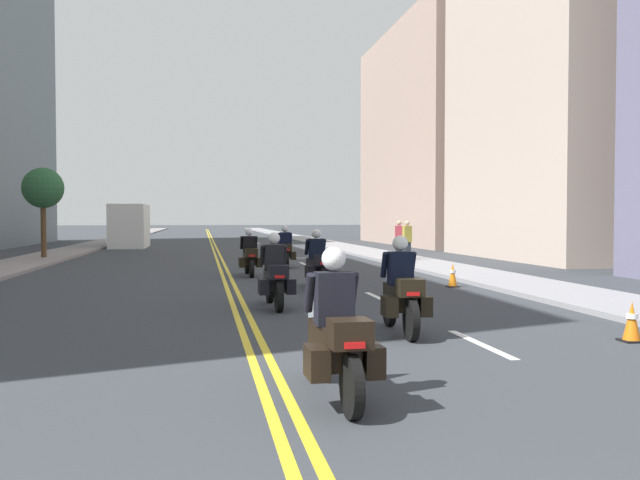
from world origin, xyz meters
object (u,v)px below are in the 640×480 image
object	(u,v)px
parked_truck	(131,228)
motorcycle_0	(336,338)
motorcycle_3	(317,265)
traffic_cone_1	(453,275)
motorcycle_4	(250,257)
motorcycle_5	(285,251)
motorcycle_1	(401,294)
traffic_cone_2	(632,322)
pedestrian_2	(399,240)
street_tree_0	(43,189)
pedestrian_0	(407,241)
motorcycle_2	(275,278)

from	to	relation	value
parked_truck	motorcycle_0	bearing A→B (deg)	-81.16
motorcycle_3	traffic_cone_1	bearing A→B (deg)	-7.85
motorcycle_0	motorcycle_4	bearing A→B (deg)	87.58
motorcycle_5	motorcycle_1	bearing A→B (deg)	-87.48
traffic_cone_2	pedestrian_2	bearing A→B (deg)	84.00
motorcycle_4	traffic_cone_2	xyz separation A→B (m)	(5.07, -12.96, -0.33)
traffic_cone_1	parked_truck	bearing A→B (deg)	112.49
motorcycle_1	pedestrian_2	xyz separation A→B (m)	(5.41, 18.19, 0.27)
motorcycle_1	street_tree_0	size ratio (longest dim) A/B	0.51
traffic_cone_1	traffic_cone_2	bearing A→B (deg)	-92.00
traffic_cone_1	pedestrian_2	size ratio (longest dim) A/B	0.37
motorcycle_3	traffic_cone_1	world-z (taller)	motorcycle_3
pedestrian_0	pedestrian_2	distance (m)	0.94
motorcycle_3	motorcycle_4	size ratio (longest dim) A/B	1.01
traffic_cone_2	pedestrian_2	size ratio (longest dim) A/B	0.35
motorcycle_5	motorcycle_3	bearing A→B (deg)	-88.32
motorcycle_0	motorcycle_2	distance (m)	7.40
motorcycle_0	parked_truck	bearing A→B (deg)	97.02
motorcycle_1	pedestrian_2	size ratio (longest dim) A/B	1.20
pedestrian_0	street_tree_0	size ratio (longest dim) A/B	0.43
motorcycle_2	pedestrian_0	distance (m)	15.41
pedestrian_2	street_tree_0	world-z (taller)	street_tree_0
motorcycle_1	motorcycle_4	bearing A→B (deg)	100.98
motorcycle_5	motorcycle_4	bearing A→B (deg)	-111.84
pedestrian_2	street_tree_0	bearing A→B (deg)	-178.21
motorcycle_0	pedestrian_0	bearing A→B (deg)	68.90
street_tree_0	motorcycle_1	bearing A→B (deg)	-64.55
motorcycle_4	motorcycle_1	bearing A→B (deg)	-83.36
motorcycle_0	motorcycle_4	size ratio (longest dim) A/B	1.00
traffic_cone_2	pedestrian_0	xyz separation A→B (m)	(2.12, 18.50, 0.63)
motorcycle_4	parked_truck	world-z (taller)	parked_truck
motorcycle_0	pedestrian_2	bearing A→B (deg)	69.85
motorcycle_4	traffic_cone_2	bearing A→B (deg)	-70.27
motorcycle_5	traffic_cone_2	distance (m)	16.98
motorcycle_0	motorcycle_3	bearing A→B (deg)	79.47
motorcycle_5	street_tree_0	world-z (taller)	street_tree_0
motorcycle_5	parked_truck	distance (m)	21.20
motorcycle_3	motorcycle_4	distance (m)	4.53
motorcycle_2	traffic_cone_2	bearing A→B (deg)	-45.11
motorcycle_3	motorcycle_0	bearing A→B (deg)	-101.76
motorcycle_4	parked_truck	distance (m)	24.17
motorcycle_5	traffic_cone_2	bearing A→B (deg)	-76.07
pedestrian_2	motorcycle_1	bearing A→B (deg)	-91.37
motorcycle_0	motorcycle_1	size ratio (longest dim) A/B	1.03
street_tree_0	parked_truck	bearing A→B (deg)	78.96
street_tree_0	pedestrian_2	bearing A→B (deg)	-13.39
motorcycle_1	pedestrian_0	bearing A→B (deg)	75.06
motorcycle_1	traffic_cone_1	xyz separation A→B (m)	(3.66, 7.14, -0.33)
parked_truck	traffic_cone_2	bearing A→B (deg)	-72.76
motorcycle_4	motorcycle_2	bearing A→B (deg)	-91.77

